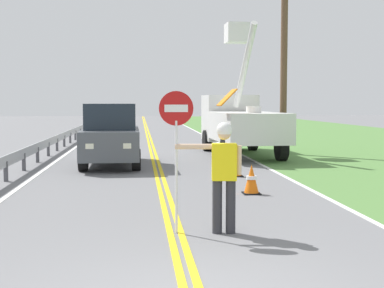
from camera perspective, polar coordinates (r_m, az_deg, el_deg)
name	(u,v)px	position (r m, az deg, el deg)	size (l,w,h in m)	color
centerline_yellow_left	(150,147)	(25.52, -4.53, -0.35)	(0.11, 110.00, 0.01)	yellow
centerline_yellow_right	(153,147)	(25.52, -4.13, -0.35)	(0.11, 110.00, 0.01)	yellow
edge_line_right	(226,147)	(25.86, 3.67, -0.29)	(0.12, 110.00, 0.01)	silver
edge_line_left	(75,148)	(25.69, -12.38, -0.41)	(0.12, 110.00, 0.01)	silver
flagger_worker	(223,170)	(8.74, 3.37, -2.79)	(1.08, 0.28, 1.83)	#2D2D33
stop_sign_paddle	(176,129)	(8.67, -1.70, 1.56)	(0.56, 0.04, 2.33)	silver
utility_bucket_truck	(239,120)	(22.02, 5.01, 2.54)	(2.67, 6.88, 5.41)	silver
oncoming_suv_nearest	(111,134)	(18.30, -8.60, 1.02)	(1.97, 4.63, 2.10)	#4C5156
utility_pole_near	(284,41)	(22.64, 9.80, 10.78)	(1.80, 0.28, 8.95)	brown
traffic_cone_lead	(251,180)	(12.63, 6.36, -3.80)	(0.40, 0.40, 0.70)	orange
traffic_cone_mid	(236,165)	(15.55, 4.68, -2.23)	(0.40, 0.40, 0.70)	orange
guardrail_left_shoulder	(43,145)	(20.94, -15.59, -0.15)	(0.10, 32.00, 0.71)	#9EA0A3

